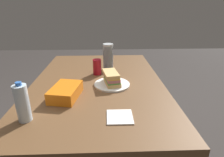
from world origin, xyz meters
TOP-DOWN VIEW (x-y plane):
  - ground_plane at (0.00, 0.00)m, footprint 8.00×8.00m
  - dining_table at (0.00, 0.00)m, footprint 1.41×0.93m
  - paper_plate at (-0.08, -0.10)m, footprint 0.25×0.25m
  - sandwich at (-0.07, -0.10)m, footprint 0.19×0.13m
  - soda_can_red at (0.14, 0.01)m, footprint 0.07×0.07m
  - chip_bag at (-0.24, 0.18)m, footprint 0.25×0.19m
  - water_bottle_tall at (-0.48, 0.34)m, footprint 0.06×0.06m
  - plastic_cup_stack at (0.25, -0.08)m, footprint 0.08×0.08m
  - paper_napkin at (-0.47, -0.13)m, footprint 0.13×0.13m

SIDE VIEW (x-z plane):
  - ground_plane at x=0.00m, z-range 0.00..0.00m
  - dining_table at x=0.00m, z-range 0.27..0.99m
  - paper_napkin at x=-0.47m, z-range 0.72..0.73m
  - paper_plate at x=-0.08m, z-range 0.72..0.74m
  - chip_bag at x=-0.24m, z-range 0.72..0.79m
  - sandwich at x=-0.07m, z-range 0.74..0.82m
  - soda_can_red at x=0.14m, z-range 0.72..0.85m
  - water_bottle_tall at x=-0.48m, z-range 0.72..0.92m
  - plastic_cup_stack at x=0.25m, z-range 0.72..0.95m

